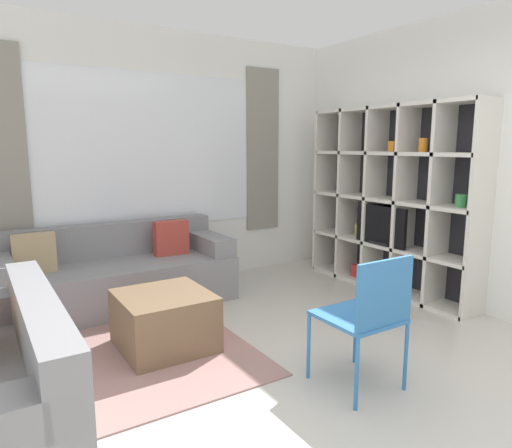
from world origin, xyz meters
name	(u,v)px	position (x,y,z in m)	size (l,w,h in m)	color
ground_plane	(374,444)	(0.00, 0.00, 0.00)	(16.00, 16.00, 0.00)	beige
wall_back	(150,160)	(0.00, 3.24, 1.36)	(5.61, 0.11, 2.70)	white
wall_right	(418,161)	(2.24, 1.60, 1.35)	(0.07, 4.40, 2.70)	white
area_rug	(105,360)	(-0.94, 1.66, 0.01)	(2.01, 1.76, 0.01)	gray
shelving_unit	(391,201)	(2.06, 1.77, 0.94)	(0.34, 2.04, 1.91)	#232328
couch_main	(115,276)	(-0.55, 2.77, 0.29)	(2.17, 0.83, 0.77)	gray
ottoman	(164,321)	(-0.49, 1.64, 0.21)	(0.65, 0.66, 0.43)	brown
folding_chair	(368,311)	(0.34, 0.40, 0.52)	(0.44, 0.46, 0.86)	#3375B7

